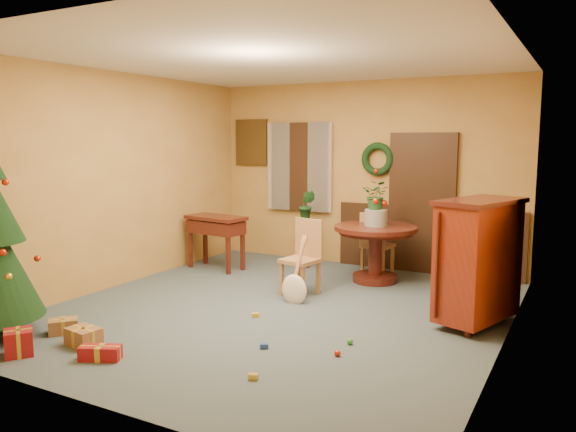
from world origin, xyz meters
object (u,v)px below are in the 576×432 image
Objects in this scene: dining_table at (375,243)px; sideboard at (478,258)px; writing_desk at (216,229)px; chair_near at (304,254)px.

dining_table is 0.85× the size of sideboard.
sideboard is (4.04, -0.84, 0.11)m from writing_desk.
chair_near is 0.99× the size of writing_desk.
sideboard is (2.20, -0.21, 0.21)m from chair_near.
chair_near reaches higher than dining_table.
chair_near is at bearing 174.49° from sideboard.
writing_desk is at bearing 168.31° from sideboard.
chair_near is 2.23m from sideboard.
dining_table is at bearing 9.65° from writing_desk.
dining_table is 1.18× the size of writing_desk.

